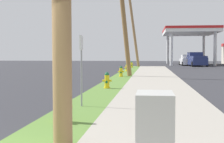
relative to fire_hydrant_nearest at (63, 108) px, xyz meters
The scene contains 12 objects.
fire_hydrant_nearest is the anchor object (origin of this frame).
fire_hydrant_second 7.69m from the fire_hydrant_nearest, 89.80° to the left, with size 0.42×0.38×0.74m.
fire_hydrant_third 15.68m from the fire_hydrant_nearest, 90.06° to the left, with size 0.42×0.37×0.74m.
fire_hydrant_fourth 23.05m from the fire_hydrant_nearest, 90.31° to the left, with size 0.42×0.37×0.74m.
fire_hydrant_fifth 31.39m from the fire_hydrant_nearest, 90.24° to the left, with size 0.42×0.38×0.74m.
utility_pole_midground 17.30m from the fire_hydrant_nearest, 89.99° to the left, with size 1.91×1.14×9.82m.
utility_pole_background 34.93m from the fire_hydrant_nearest, 90.23° to the left, with size 2.21×0.85×9.95m.
utility_cabinet 3.66m from the fire_hydrant_nearest, 55.89° to the right, with size 0.55×0.75×1.05m.
street_sign_post 2.63m from the fire_hydrant_nearest, 91.27° to the left, with size 0.05×0.36×2.12m.
car_white_by_near_pump 44.50m from the fire_hydrant_nearest, 80.28° to the left, with size 2.07×4.56×1.57m.
car_black_by_far_pump 48.21m from the fire_hydrant_nearest, 79.27° to the left, with size 2.25×4.63×1.57m.
truck_navy_at_forecourt 41.40m from the fire_hydrant_nearest, 78.26° to the left, with size 2.49×5.53×1.97m.
Camera 1 is at (2.67, -3.96, 1.67)m, focal length 53.78 mm.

